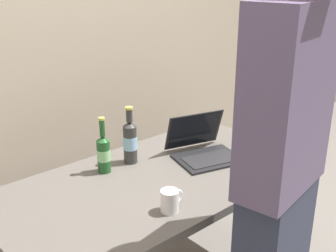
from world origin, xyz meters
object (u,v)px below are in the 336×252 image
beer_bottle_brown (130,141)px  beer_bottle_amber (104,153)px  laptop (203,148)px  coffee_mug (170,201)px  person_figure (280,183)px

beer_bottle_brown → beer_bottle_amber: bearing=-179.7°
laptop → beer_bottle_brown: beer_bottle_brown is taller
laptop → coffee_mug: laptop is taller
beer_bottle_amber → person_figure: size_ratio=0.16×
person_figure → coffee_mug: bearing=114.4°
person_figure → beer_bottle_brown: bearing=91.1°
beer_bottle_brown → coffee_mug: 0.53m
laptop → person_figure: 0.79m
laptop → coffee_mug: size_ratio=3.64×
beer_bottle_brown → coffee_mug: beer_bottle_brown is taller
beer_bottle_brown → person_figure: bearing=-88.9°
beer_bottle_brown → coffee_mug: size_ratio=2.71×
beer_bottle_amber → laptop: bearing=-21.3°
beer_bottle_amber → beer_bottle_brown: 0.17m
laptop → beer_bottle_amber: bearing=158.7°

